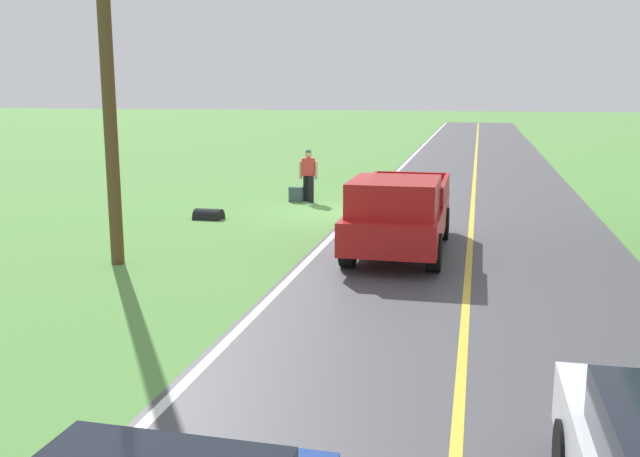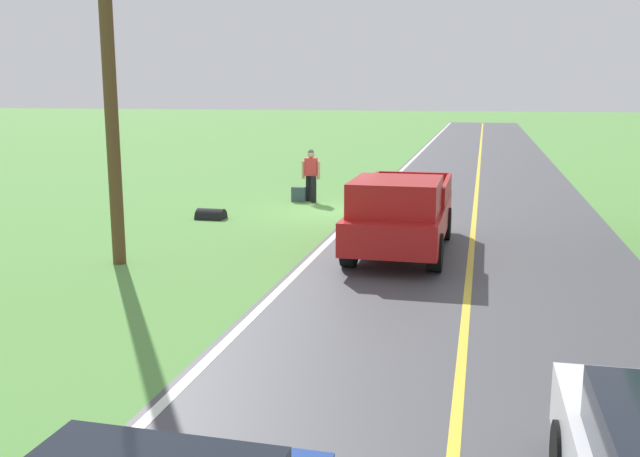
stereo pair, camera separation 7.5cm
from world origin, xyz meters
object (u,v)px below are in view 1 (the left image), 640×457
(suitcase_carried, at_px, (296,194))
(hitchhiker_walking, at_px, (309,172))
(pickup_truck_passing, at_px, (399,212))
(utility_pole_roadside, at_px, (108,76))

(suitcase_carried, bearing_deg, hitchhiker_walking, 100.86)
(hitchhiker_walking, relative_size, pickup_truck_passing, 0.32)
(suitcase_carried, distance_m, utility_pole_roadside, 9.99)
(suitcase_carried, bearing_deg, utility_pole_roadside, -13.58)
(suitcase_carried, relative_size, utility_pole_roadside, 0.06)
(suitcase_carried, bearing_deg, pickup_truck_passing, 27.83)
(suitcase_carried, relative_size, pickup_truck_passing, 0.09)
(utility_pole_roadside, bearing_deg, pickup_truck_passing, -158.80)
(pickup_truck_passing, bearing_deg, hitchhiker_walking, -61.64)
(utility_pole_roadside, bearing_deg, hitchhiker_walking, -102.45)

